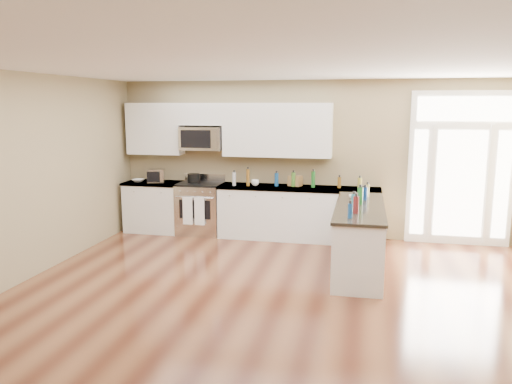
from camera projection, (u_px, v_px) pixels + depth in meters
ground at (267, 328)px, 5.35m from camera, size 8.00×8.00×0.00m
room_shell at (267, 171)px, 5.05m from camera, size 8.00×8.00×8.00m
back_cabinet_left at (155, 208)px, 9.43m from camera, size 1.10×0.66×0.94m
back_cabinet_right at (298, 215)px, 8.86m from camera, size 2.85×0.66×0.94m
peninsula_cabinet at (359, 240)px, 7.24m from camera, size 0.69×2.32×0.94m
upper_cabinet_left at (155, 129)px, 9.31m from camera, size 1.04×0.33×0.95m
upper_cabinet_right at (277, 130)px, 8.83m from camera, size 1.94×0.33×0.95m
upper_cabinet_short at (203, 114)px, 9.07m from camera, size 0.82×0.33×0.40m
microwave at (202, 138)px, 9.11m from camera, size 0.78×0.41×0.42m
entry_door at (460, 169)px, 8.39m from camera, size 1.70×0.10×2.60m
kitchen_range at (201, 208)px, 9.23m from camera, size 0.80×0.70×1.08m
stockpot at (194, 178)px, 9.20m from camera, size 0.24×0.24×0.18m
toaster_oven at (156, 176)px, 9.24m from camera, size 0.35×0.31×0.26m
cardboard_box at (295, 181)px, 8.87m from camera, size 0.26×0.22×0.18m
bowl_left at (138, 181)px, 9.33m from camera, size 0.25×0.25×0.05m
bowl_peninsula at (354, 197)px, 7.69m from camera, size 0.21×0.21×0.05m
cup_counter at (255, 183)px, 8.90m from camera, size 0.16×0.16×0.11m
counter_bottles at (321, 188)px, 7.97m from camera, size 2.39×2.41×0.30m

